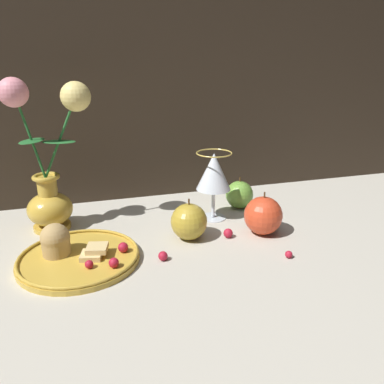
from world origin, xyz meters
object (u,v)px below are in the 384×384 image
Objects in this scene: apple_beside_vase at (189,222)px; apple_at_table_edge at (263,216)px; plate_with_pastries at (75,253)px; wine_glass at (214,174)px; apple_near_glass at (239,195)px; vase at (49,172)px.

apple_at_table_edge is at bearing -7.35° from apple_beside_vase.
wine_glass is at bearing 20.46° from plate_with_pastries.
apple_near_glass is at bearing 27.71° from wine_glass.
apple_near_glass reaches higher than plate_with_pastries.
plate_with_pastries is 0.35m from wine_glass.
vase is 0.32m from apple_beside_vase.
plate_with_pastries is at bearing -76.08° from vase.
vase is at bearing -179.93° from apple_near_glass.
plate_with_pastries is 0.39m from apple_at_table_edge.
wine_glass is 1.80× the size of apple_beside_vase.
vase is 3.44× the size of apple_at_table_edge.
vase is at bearing 172.79° from wine_glass.
plate_with_pastries is 0.43m from apple_near_glass.
wine_glass is 0.12m from apple_near_glass.
plate_with_pastries is 2.37× the size of apple_at_table_edge.
vase is 0.20m from plate_with_pastries.
vase is at bearing 160.35° from apple_at_table_edge.
vase is 1.45× the size of plate_with_pastries.
apple_beside_vase is 0.94× the size of apple_at_table_edge.
wine_glass is 0.14m from apple_beside_vase.
wine_glass is at bearing 124.56° from apple_at_table_edge.
apple_near_glass is at bearing 0.07° from vase.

